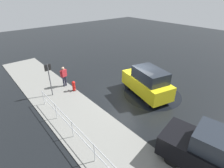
{
  "coord_description": "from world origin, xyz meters",
  "views": [
    {
      "loc": [
        -7.6,
        7.91,
        6.62
      ],
      "look_at": [
        0.55,
        1.02,
        0.9
      ],
      "focal_mm": 28.0,
      "sensor_mm": 36.0,
      "label": 1
    }
  ],
  "objects_px": {
    "pedestrian": "(64,75)",
    "fire_hydrant": "(74,86)",
    "moving_hatchback": "(147,82)",
    "parked_sedan": "(220,157)",
    "sign_post": "(49,75)"
  },
  "relations": [
    {
      "from": "moving_hatchback",
      "to": "parked_sedan",
      "type": "distance_m",
      "value": 6.36
    },
    {
      "from": "parked_sedan",
      "to": "pedestrian",
      "type": "relative_size",
      "value": 2.8
    },
    {
      "from": "parked_sedan",
      "to": "sign_post",
      "type": "bearing_deg",
      "value": 14.02
    },
    {
      "from": "parked_sedan",
      "to": "sign_post",
      "type": "xyz_separation_m",
      "value": [
        10.04,
        2.51,
        0.58
      ]
    },
    {
      "from": "sign_post",
      "to": "fire_hydrant",
      "type": "bearing_deg",
      "value": -105.96
    },
    {
      "from": "parked_sedan",
      "to": "fire_hydrant",
      "type": "distance_m",
      "value": 9.68
    },
    {
      "from": "sign_post",
      "to": "parked_sedan",
      "type": "bearing_deg",
      "value": -165.98
    },
    {
      "from": "moving_hatchback",
      "to": "pedestrian",
      "type": "relative_size",
      "value": 2.59
    },
    {
      "from": "pedestrian",
      "to": "fire_hydrant",
      "type": "bearing_deg",
      "value": -171.02
    },
    {
      "from": "moving_hatchback",
      "to": "sign_post",
      "type": "relative_size",
      "value": 1.75
    },
    {
      "from": "fire_hydrant",
      "to": "pedestrian",
      "type": "relative_size",
      "value": 0.5
    },
    {
      "from": "moving_hatchback",
      "to": "sign_post",
      "type": "height_order",
      "value": "sign_post"
    },
    {
      "from": "sign_post",
      "to": "pedestrian",
      "type": "bearing_deg",
      "value": -63.11
    },
    {
      "from": "fire_hydrant",
      "to": "sign_post",
      "type": "xyz_separation_m",
      "value": [
        0.43,
        1.49,
        1.18
      ]
    },
    {
      "from": "parked_sedan",
      "to": "fire_hydrant",
      "type": "relative_size",
      "value": 5.66
    }
  ]
}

